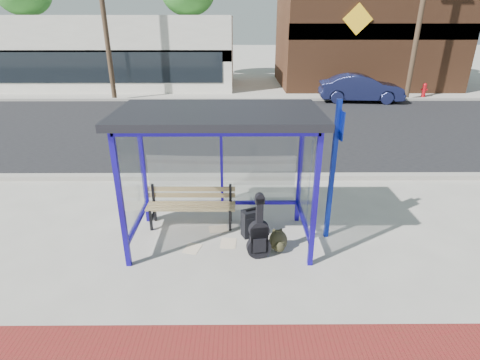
{
  "coord_description": "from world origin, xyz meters",
  "views": [
    {
      "loc": [
        0.31,
        -5.92,
        3.74
      ],
      "look_at": [
        0.35,
        0.2,
        1.12
      ],
      "focal_mm": 28.0,
      "sensor_mm": 36.0,
      "label": 1
    }
  ],
  "objects_px": {
    "bench": "(191,203)",
    "suitcase": "(251,223)",
    "guitar_bag": "(259,236)",
    "fire_hydrant": "(424,90)",
    "backpack": "(278,241)",
    "parked_car": "(361,88)"
  },
  "relations": [
    {
      "from": "bench",
      "to": "suitcase",
      "type": "height_order",
      "value": "bench"
    },
    {
      "from": "guitar_bag",
      "to": "fire_hydrant",
      "type": "xyz_separation_m",
      "value": [
        9.47,
        14.51,
        -0.02
      ]
    },
    {
      "from": "guitar_bag",
      "to": "backpack",
      "type": "xyz_separation_m",
      "value": [
        0.35,
        0.21,
        -0.23
      ]
    },
    {
      "from": "suitcase",
      "to": "backpack",
      "type": "xyz_separation_m",
      "value": [
        0.46,
        -0.49,
        -0.08
      ]
    },
    {
      "from": "bench",
      "to": "guitar_bag",
      "type": "relative_size",
      "value": 1.51
    },
    {
      "from": "backpack",
      "to": "fire_hydrant",
      "type": "bearing_deg",
      "value": 50.64
    },
    {
      "from": "suitcase",
      "to": "parked_car",
      "type": "xyz_separation_m",
      "value": [
        5.85,
        12.62,
        0.39
      ]
    },
    {
      "from": "bench",
      "to": "suitcase",
      "type": "xyz_separation_m",
      "value": [
        1.15,
        -0.45,
        -0.19
      ]
    },
    {
      "from": "backpack",
      "to": "parked_car",
      "type": "height_order",
      "value": "parked_car"
    },
    {
      "from": "bench",
      "to": "fire_hydrant",
      "type": "bearing_deg",
      "value": 51.82
    },
    {
      "from": "bench",
      "to": "fire_hydrant",
      "type": "relative_size",
      "value": 2.35
    },
    {
      "from": "guitar_bag",
      "to": "parked_car",
      "type": "bearing_deg",
      "value": 57.87
    },
    {
      "from": "backpack",
      "to": "parked_car",
      "type": "xyz_separation_m",
      "value": [
        5.38,
        13.12,
        0.48
      ]
    },
    {
      "from": "bench",
      "to": "guitar_bag",
      "type": "distance_m",
      "value": 1.71
    },
    {
      "from": "bench",
      "to": "suitcase",
      "type": "relative_size",
      "value": 2.96
    },
    {
      "from": "suitcase",
      "to": "fire_hydrant",
      "type": "xyz_separation_m",
      "value": [
        9.58,
        13.81,
        0.13
      ]
    },
    {
      "from": "suitcase",
      "to": "parked_car",
      "type": "height_order",
      "value": "parked_car"
    },
    {
      "from": "fire_hydrant",
      "to": "parked_car",
      "type": "bearing_deg",
      "value": -162.38
    },
    {
      "from": "guitar_bag",
      "to": "suitcase",
      "type": "height_order",
      "value": "guitar_bag"
    },
    {
      "from": "suitcase",
      "to": "guitar_bag",
      "type": "bearing_deg",
      "value": -104.4
    },
    {
      "from": "backpack",
      "to": "parked_car",
      "type": "bearing_deg",
      "value": 60.85
    },
    {
      "from": "bench",
      "to": "parked_car",
      "type": "distance_m",
      "value": 14.04
    }
  ]
}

